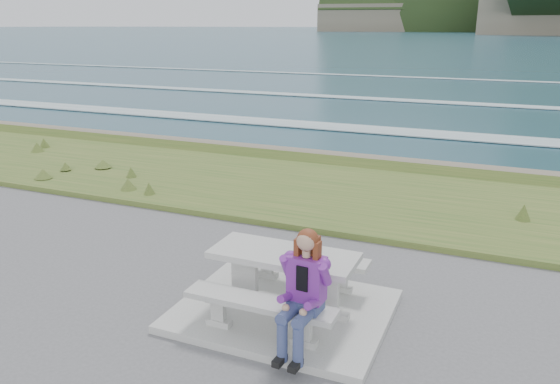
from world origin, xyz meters
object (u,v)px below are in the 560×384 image
Objects in this scene: picnic_table at (284,265)px; bench_landward at (260,308)px; bench_seaward at (303,260)px; seated_woman at (300,310)px.

picnic_table reaches higher than bench_landward.
bench_landward is at bearing -90.00° from bench_seaward.
picnic_table is at bearing 127.73° from seated_woman.
bench_landward is at bearing -90.00° from picnic_table.
picnic_table is at bearing 90.00° from bench_landward.
bench_landward is 1.40m from bench_seaward.
bench_seaward is (0.00, 0.70, -0.23)m from picnic_table.
bench_landward is 0.58m from seated_woman.
picnic_table is 1.00× the size of bench_seaward.
bench_landward is 1.00× the size of bench_seaward.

